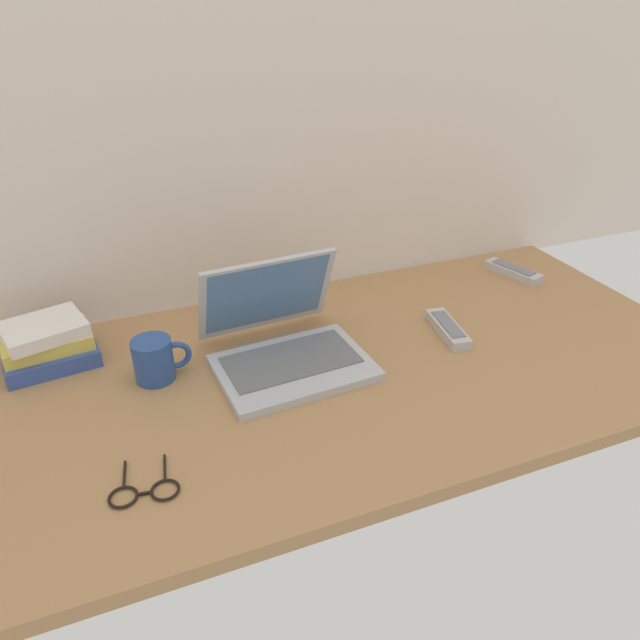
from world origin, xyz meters
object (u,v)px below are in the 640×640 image
object	(u,v)px
remote_control_far	(513,271)
book_stack	(48,344)
eyeglasses	(144,492)
remote_control_near	(448,328)
laptop	(284,341)
coffee_mug	(155,359)

from	to	relation	value
remote_control_far	book_stack	world-z (taller)	book_stack
eyeglasses	remote_control_near	bearing A→B (deg)	18.99
laptop	coffee_mug	bearing A→B (deg)	173.38
laptop	remote_control_far	size ratio (longest dim) A/B	1.94
remote_control_near	eyeglasses	bearing A→B (deg)	-161.01
remote_control_far	coffee_mug	bearing A→B (deg)	-172.34
eyeglasses	book_stack	world-z (taller)	book_stack
laptop	remote_control_far	xyz separation A→B (m)	(0.72, 0.16, -0.03)
eyeglasses	book_stack	xyz separation A→B (m)	(-0.13, 0.45, 0.04)
book_stack	eyeglasses	bearing A→B (deg)	-73.70
laptop	book_stack	world-z (taller)	laptop
coffee_mug	eyeglasses	world-z (taller)	coffee_mug
remote_control_far	eyeglasses	bearing A→B (deg)	-157.05
coffee_mug	remote_control_far	size ratio (longest dim) A/B	0.70
remote_control_near	eyeglasses	distance (m)	0.75
coffee_mug	eyeglasses	xyz separation A→B (m)	(-0.07, -0.31, -0.04)
coffee_mug	remote_control_near	bearing A→B (deg)	-5.87
eyeglasses	book_stack	size ratio (longest dim) A/B	0.58
laptop	remote_control_near	size ratio (longest dim) A/B	1.96
remote_control_far	eyeglasses	distance (m)	1.13
coffee_mug	remote_control_near	size ratio (longest dim) A/B	0.71
laptop	coffee_mug	world-z (taller)	laptop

